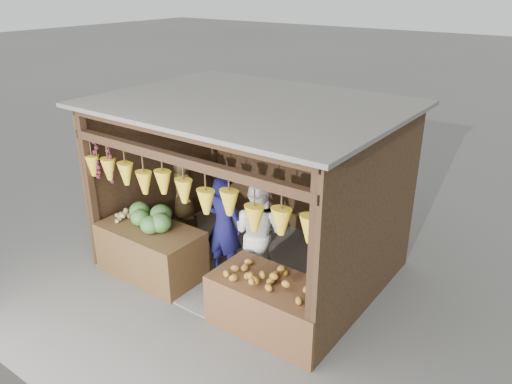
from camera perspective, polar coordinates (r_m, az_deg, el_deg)
ground at (r=8.16m, az=-0.66°, el=-8.23°), size 80.00×80.00×0.00m
stall_structure at (r=7.42m, az=-1.12°, el=2.76°), size 4.30×3.30×2.66m
back_shelf at (r=8.26m, az=10.55°, el=-1.39°), size 1.25×0.32×1.32m
counter_left at (r=7.90m, az=-11.89°, el=-6.61°), size 1.62×0.85×0.79m
counter_right at (r=6.64m, az=1.99°, el=-12.85°), size 1.65×0.85×0.70m
stool at (r=9.19m, az=-8.09°, el=-3.62°), size 0.31×0.31×0.29m
man_standing at (r=7.54m, az=-3.71°, el=-3.92°), size 0.66×0.49×1.65m
woman_standing at (r=7.31m, az=0.29°, el=-4.63°), size 0.82×0.64×1.69m
vendor_seated at (r=8.89m, az=-8.35°, el=0.60°), size 0.68×0.65×1.18m
melon_pile at (r=7.69m, az=-11.98°, el=-2.76°), size 1.00×0.50×0.32m
tanfruit_pile at (r=8.05m, az=-15.14°, el=-2.62°), size 0.34×0.40×0.13m
mango_pile at (r=6.35m, az=1.90°, el=-9.65°), size 1.40×0.64×0.22m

